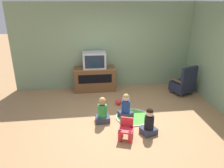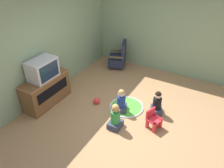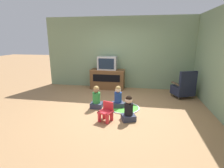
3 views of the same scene
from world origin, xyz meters
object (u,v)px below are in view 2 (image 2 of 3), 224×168
Objects in this scene: tv_cabinet at (46,90)px; child_watching_right at (115,117)px; child_watching_center at (157,104)px; toy_ball at (97,101)px; television at (43,69)px; black_armchair at (119,58)px; yellow_kid_chair at (153,120)px; child_watching_left at (121,102)px.

tv_cabinet is 2.05× the size of child_watching_right.
child_watching_center is 1.55m from toy_ball.
tv_cabinet is 0.61m from television.
child_watching_right is (0.07, -1.98, -0.11)m from tv_cabinet.
toy_ball is at bearing 56.14° from child_watching_right.
yellow_kid_chair is (-2.18, -2.06, -0.16)m from black_armchair.
tv_cabinet is 7.69× the size of toy_ball.
child_watching_center is (-1.65, -1.95, -0.08)m from black_armchair.
child_watching_right is 1.00m from toy_ball.
child_watching_left is at bearing 8.15° from black_armchair.
child_watching_right is (-2.60, -1.31, -0.07)m from black_armchair.
yellow_kid_chair is 1.59m from toy_ball.
child_watching_right reaches higher than child_watching_center.
child_watching_center is at bearing 28.03° from black_armchair.
yellow_kid_chair is 0.87m from child_watching_right.
television is 2.83m from black_armchair.
yellow_kid_chair is at bearing 170.87° from child_watching_center.
black_armchair is 2.55m from child_watching_center.
tv_cabinet is at bearing -35.67° from black_armchair.
toy_ball is (-0.07, 0.68, -0.18)m from child_watching_left.
child_watching_center is (0.52, 0.11, 0.08)m from yellow_kid_chair.
black_armchair is at bearing 63.49° from yellow_kid_chair.
tv_cabinet is 2.81m from child_watching_center.
tv_cabinet is 2.76m from black_armchair.
television is 1.14× the size of child_watching_center.
toy_ball is (-2.08, -0.47, -0.26)m from black_armchair.
television reaches higher than yellow_kid_chair.
black_armchair reaches higher than child_watching_right.
child_watching_center is at bearing -73.59° from toy_ball.
child_watching_left reaches higher than yellow_kid_chair.
tv_cabinet reaches higher than child_watching_center.
black_armchair reaches higher than tv_cabinet.
toy_ball is (0.59, -1.13, -0.92)m from television.
child_watching_left is (-2.01, -1.15, -0.08)m from black_armchair.
child_watching_left is at bearing -69.98° from tv_cabinet.
child_watching_right is at bearing 5.06° from black_armchair.
tv_cabinet is 2.91× the size of yellow_kid_chair.
television is 0.76× the size of black_armchair.
television is 1.10× the size of child_watching_right.
child_watching_right is (-0.43, 0.75, 0.09)m from yellow_kid_chair.
black_armchair is 2.92m from child_watching_right.
child_watching_left is (0.16, 0.91, 0.08)m from yellow_kid_chair.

